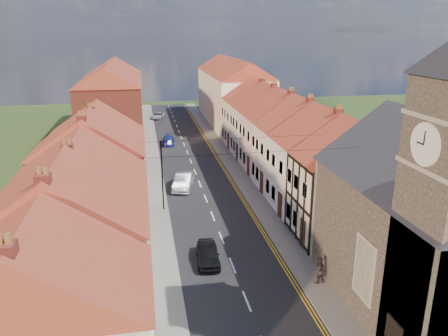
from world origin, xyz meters
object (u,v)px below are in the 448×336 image
at_px(lamppost, 163,171).
at_px(car_mid, 184,181).
at_px(car_near, 208,254).
at_px(car_far, 169,140).
at_px(church, 441,212).
at_px(pedestrian_right, 319,270).
at_px(car_distant, 158,116).

xyz_separation_m(lamppost, car_mid, (2.11, 5.13, -2.81)).
bearing_deg(car_near, car_far, 94.65).
xyz_separation_m(church, lamppost, (-13.17, 16.68, -2.34)).
relative_size(church, car_far, 3.88).
xyz_separation_m(church, car_far, (-11.38, 39.00, -5.31)).
xyz_separation_m(car_near, pedestrian_right, (6.12, -3.78, 0.33)).
xyz_separation_m(church, car_mid, (-11.06, 21.81, -5.15)).
bearing_deg(pedestrian_right, car_mid, -82.59).
bearing_deg(car_distant, lamppost, -75.20).
xyz_separation_m(church, pedestrian_right, (-4.74, 3.61, -4.93)).
bearing_deg(car_distant, pedestrian_right, -65.86).
bearing_deg(car_far, lamppost, -90.62).
height_order(lamppost, car_near, lamppost).
bearing_deg(car_mid, car_far, 105.64).
xyz_separation_m(lamppost, pedestrian_right, (8.43, -13.07, -2.59)).
xyz_separation_m(church, car_distant, (-12.06, 57.25, -5.33)).
height_order(lamppost, car_mid, lamppost).
height_order(car_near, pedestrian_right, pedestrian_right).
bearing_deg(car_distant, car_near, -72.25).
height_order(car_far, car_distant, car_far).
xyz_separation_m(lamppost, car_distant, (1.11, 40.57, -2.99)).
height_order(church, car_far, church).
distance_m(car_mid, pedestrian_right, 19.27).
distance_m(car_mid, car_distant, 35.45).
relative_size(lamppost, car_mid, 1.36).
bearing_deg(car_near, church, -30.50).
xyz_separation_m(car_mid, car_distant, (-1.00, 35.44, -0.18)).
relative_size(car_near, car_far, 0.92).
bearing_deg(pedestrian_right, church, 131.02).
bearing_deg(lamppost, car_mid, 67.63).
bearing_deg(car_mid, church, -48.55).
distance_m(lamppost, car_mid, 6.22).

